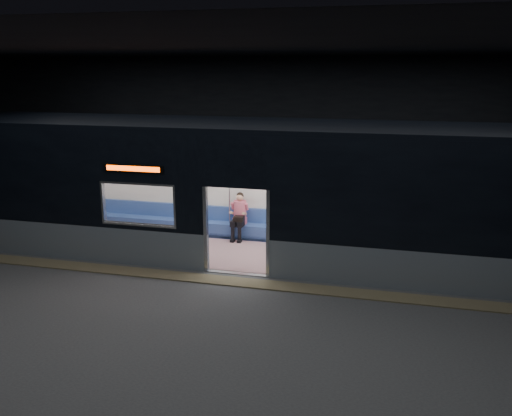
% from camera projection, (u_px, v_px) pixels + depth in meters
% --- Properties ---
extents(station_floor, '(24.00, 14.00, 0.01)m').
position_uv_depth(station_floor, '(224.00, 292.00, 11.59)').
color(station_floor, '#47494C').
rests_on(station_floor, ground).
extents(station_envelope, '(24.00, 14.00, 5.00)m').
position_uv_depth(station_envelope, '(221.00, 119.00, 10.66)').
color(station_envelope, black).
rests_on(station_envelope, station_floor).
extents(tactile_strip, '(22.80, 0.50, 0.03)m').
position_uv_depth(tactile_strip, '(231.00, 281.00, 12.10)').
color(tactile_strip, '#8C7F59').
rests_on(tactile_strip, station_floor).
extents(metro_car, '(18.00, 3.04, 3.35)m').
position_uv_depth(metro_car, '(253.00, 183.00, 13.51)').
color(metro_car, gray).
rests_on(metro_car, station_floor).
extents(passenger, '(0.40, 0.65, 1.30)m').
position_uv_depth(passenger, '(239.00, 213.00, 14.88)').
color(passenger, black).
rests_on(passenger, metro_car).
extents(handbag, '(0.32, 0.29, 0.14)m').
position_uv_depth(handbag, '(239.00, 219.00, 14.70)').
color(handbag, black).
rests_on(handbag, passenger).
extents(transit_map, '(1.03, 0.03, 0.67)m').
position_uv_depth(transit_map, '(458.00, 197.00, 13.65)').
color(transit_map, white).
rests_on(transit_map, metro_car).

